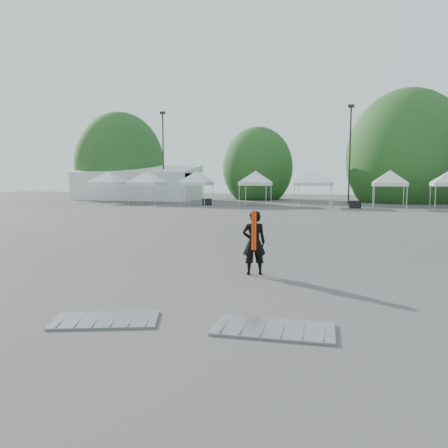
# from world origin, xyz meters

# --- Properties ---
(ground) EXTENTS (120.00, 120.00, 0.00)m
(ground) POSITION_xyz_m (0.00, 0.00, 0.00)
(ground) COLOR #474442
(ground) RESTS_ON ground
(marquee) EXTENTS (15.00, 6.25, 4.23)m
(marquee) POSITION_xyz_m (-22.00, 35.00, 1.97)
(marquee) COLOR white
(marquee) RESTS_ON ground
(light_pole_west) EXTENTS (0.60, 0.25, 10.30)m
(light_pole_west) POSITION_xyz_m (-18.00, 34.00, 5.77)
(light_pole_west) COLOR black
(light_pole_west) RESTS_ON ground
(light_pole_east) EXTENTS (0.60, 0.25, 9.80)m
(light_pole_east) POSITION_xyz_m (3.00, 32.00, 5.52)
(light_pole_east) COLOR black
(light_pole_east) RESTS_ON ground
(tree_far_w) EXTENTS (4.80, 4.80, 7.30)m
(tree_far_w) POSITION_xyz_m (-26.00, 38.00, 4.54)
(tree_far_w) COLOR #382314
(tree_far_w) RESTS_ON ground
(tree_mid_w) EXTENTS (4.16, 4.16, 6.33)m
(tree_mid_w) POSITION_xyz_m (-8.00, 40.00, 3.93)
(tree_mid_w) COLOR #382314
(tree_mid_w) RESTS_ON ground
(tree_mid_e) EXTENTS (5.12, 5.12, 7.79)m
(tree_mid_e) POSITION_xyz_m (9.00, 39.00, 4.84)
(tree_mid_e) COLOR #382314
(tree_mid_e) RESTS_ON ground
(tent_a) EXTENTS (4.59, 4.59, 3.88)m
(tent_a) POSITION_xyz_m (-21.76, 28.10, 3.06)
(tent_a) COLOR silver
(tent_a) RESTS_ON ground
(tent_b) EXTENTS (4.48, 4.48, 3.88)m
(tent_b) POSITION_xyz_m (-16.84, 27.51, 3.06)
(tent_b) COLOR silver
(tent_b) RESTS_ON ground
(tent_c) EXTENTS (3.93, 3.93, 3.88)m
(tent_c) POSITION_xyz_m (-11.53, 27.57, 3.06)
(tent_c) COLOR silver
(tent_c) RESTS_ON ground
(tent_d) EXTENTS (3.93, 3.93, 3.88)m
(tent_d) POSITION_xyz_m (-5.63, 28.02, 3.06)
(tent_d) COLOR silver
(tent_d) RESTS_ON ground
(tent_e) EXTENTS (4.70, 4.70, 3.88)m
(tent_e) POSITION_xyz_m (-0.04, 27.55, 3.06)
(tent_e) COLOR silver
(tent_e) RESTS_ON ground
(tent_f) EXTENTS (4.00, 4.00, 3.88)m
(tent_f) POSITION_xyz_m (6.49, 27.64, 3.06)
(tent_f) COLOR silver
(tent_f) RESTS_ON ground
(man) EXTENTS (0.75, 0.62, 1.76)m
(man) POSITION_xyz_m (0.93, -1.85, 0.88)
(man) COLOR black
(man) RESTS_ON ground
(barrier_left) EXTENTS (2.10, 1.53, 0.06)m
(barrier_left) POSITION_xyz_m (-0.82, -6.49, 0.03)
(barrier_left) COLOR #919398
(barrier_left) RESTS_ON ground
(barrier_mid) EXTENTS (2.14, 1.16, 0.07)m
(barrier_mid) POSITION_xyz_m (2.22, -6.08, 0.03)
(barrier_mid) COLOR #919398
(barrier_mid) RESTS_ON ground
(crate_west) EXTENTS (0.92, 0.77, 0.65)m
(crate_west) POSITION_xyz_m (-10.16, 26.80, 0.32)
(crate_west) COLOR black
(crate_west) RESTS_ON ground
(crate_mid) EXTENTS (1.00, 0.88, 0.66)m
(crate_mid) POSITION_xyz_m (3.64, 26.46, 0.33)
(crate_mid) COLOR black
(crate_mid) RESTS_ON ground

